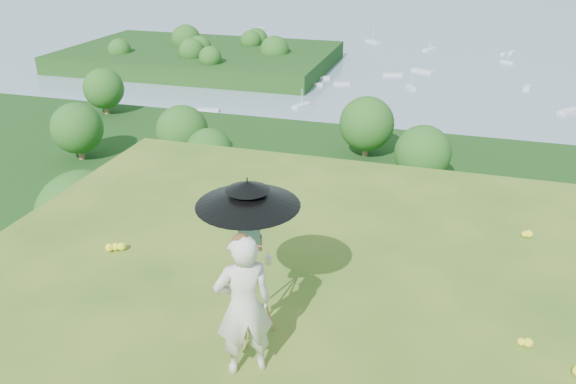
% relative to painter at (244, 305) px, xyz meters
% --- Properties ---
extents(forest_slope, '(140.00, 56.00, 22.00)m').
position_rel_painter_xyz_m(forest_slope, '(1.86, 34.77, -29.90)').
color(forest_slope, '#0E3510').
rests_on(forest_slope, bay_water).
extents(shoreline_tier, '(170.00, 28.00, 8.00)m').
position_rel_painter_xyz_m(shoreline_tier, '(1.86, 74.77, -36.90)').
color(shoreline_tier, '#6C6456').
rests_on(shoreline_tier, bay_water).
extents(bay_water, '(700.00, 700.00, 0.00)m').
position_rel_painter_xyz_m(bay_water, '(1.86, 239.77, -34.90)').
color(bay_water, '#7388A4').
rests_on(bay_water, ground).
extents(peninsula, '(90.00, 60.00, 12.00)m').
position_rel_painter_xyz_m(peninsula, '(-73.14, 154.77, -29.90)').
color(peninsula, '#0E3510').
rests_on(peninsula, bay_water).
extents(slope_trees, '(110.00, 50.00, 6.00)m').
position_rel_painter_xyz_m(slope_trees, '(1.86, 34.77, -15.90)').
color(slope_trees, '#185218').
rests_on(slope_trees, forest_slope).
extents(harbor_town, '(110.00, 22.00, 5.00)m').
position_rel_painter_xyz_m(harbor_town, '(1.86, 74.77, -30.40)').
color(harbor_town, silver).
rests_on(harbor_town, shoreline_tier).
extents(moored_boats, '(140.00, 140.00, 0.70)m').
position_rel_painter_xyz_m(moored_boats, '(-10.64, 160.77, -34.55)').
color(moored_boats, silver).
rests_on(moored_boats, bay_water).
extents(painter, '(0.78, 0.71, 1.79)m').
position_rel_painter_xyz_m(painter, '(0.00, 0.00, 0.00)').
color(painter, silver).
rests_on(painter, ground).
extents(field_easel, '(0.77, 0.77, 1.55)m').
position_rel_painter_xyz_m(field_easel, '(-0.13, 0.60, -0.12)').
color(field_easel, '#A06543').
rests_on(field_easel, ground).
extents(sun_umbrella, '(1.56, 1.56, 0.88)m').
position_rel_painter_xyz_m(sun_umbrella, '(-0.15, 0.62, 0.82)').
color(sun_umbrella, black).
rests_on(sun_umbrella, field_easel).
extents(painter_cap, '(0.29, 0.31, 0.10)m').
position_rel_painter_xyz_m(painter_cap, '(0.00, -0.00, 0.84)').
color(painter_cap, '#DE7A7A').
rests_on(painter_cap, painter).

